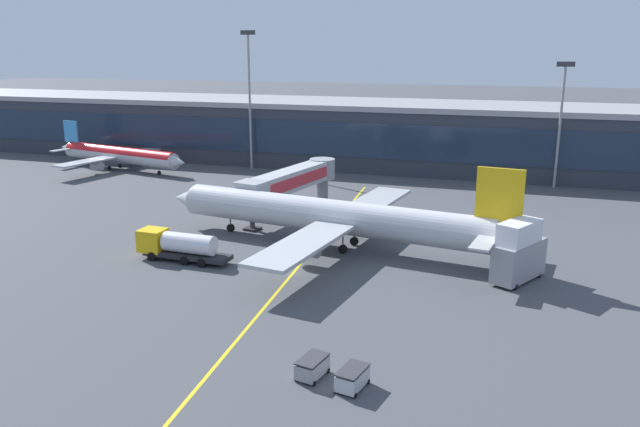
{
  "coord_description": "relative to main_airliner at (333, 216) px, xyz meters",
  "views": [
    {
      "loc": [
        21.91,
        -58.68,
        22.84
      ],
      "look_at": [
        0.65,
        6.89,
        4.5
      ],
      "focal_mm": 35.03,
      "sensor_mm": 36.0,
      "label": 1
    }
  ],
  "objects": [
    {
      "name": "ground_plane",
      "position": [
        -1.6,
        -8.85,
        -3.76
      ],
      "size": [
        700.0,
        700.0,
        0.0
      ],
      "primitive_type": "plane",
      "color": "#47494F"
    },
    {
      "name": "apron_lead_in_line",
      "position": [
        -1.56,
        -6.85,
        -3.76
      ],
      "size": [
        5.76,
        79.83,
        0.01
      ],
      "primitive_type": "cube",
      "rotation": [
        0.0,
        0.0,
        0.07
      ],
      "color": "yellow",
      "rests_on": "ground_plane"
    },
    {
      "name": "terminal_building",
      "position": [
        -18.73,
        54.37,
        2.52
      ],
      "size": [
        188.77,
        21.92,
        12.53
      ],
      "color": "#2D333D",
      "rests_on": "ground_plane"
    },
    {
      "name": "main_airliner",
      "position": [
        0.0,
        0.0,
        0.0
      ],
      "size": [
        46.15,
        37.01,
        11.04
      ],
      "color": "#B2B7BC",
      "rests_on": "ground_plane"
    },
    {
      "name": "jet_bridge",
      "position": [
        -10.03,
        13.42,
        1.02
      ],
      "size": [
        7.64,
        22.23,
        6.46
      ],
      "color": "#B2B7BC",
      "rests_on": "ground_plane"
    },
    {
      "name": "fuel_tanker",
      "position": [
        -14.87,
        -9.92,
        -2.02
      ],
      "size": [
        10.87,
        2.94,
        3.25
      ],
      "color": "#232326",
      "rests_on": "ground_plane"
    },
    {
      "name": "catering_lift",
      "position": [
        20.97,
        -5.0,
        -0.7
      ],
      "size": [
        5.39,
        7.18,
        6.3
      ],
      "color": "gray",
      "rests_on": "ground_plane"
    },
    {
      "name": "baggage_cart_0",
      "position": [
        7.37,
        -29.42,
        -2.98
      ],
      "size": [
        2.07,
        2.9,
        1.48
      ],
      "color": "gray",
      "rests_on": "ground_plane"
    },
    {
      "name": "baggage_cart_1",
      "position": [
        10.51,
        -30.05,
        -2.98
      ],
      "size": [
        2.07,
        2.9,
        1.48
      ],
      "color": "#B2B7BC",
      "rests_on": "ground_plane"
    },
    {
      "name": "commuter_jet_far",
      "position": [
        -53.33,
        33.78,
        -0.85
      ],
      "size": [
        33.22,
        26.58,
        8.67
      ],
      "color": "#B2B7BC",
      "rests_on": "ground_plane"
    },
    {
      "name": "apron_light_mast_0",
      "position": [
        -29.36,
        42.41,
        11.25
      ],
      "size": [
        2.8,
        0.5,
        25.98
      ],
      "color": "gray",
      "rests_on": "ground_plane"
    },
    {
      "name": "apron_light_mast_1",
      "position": [
        26.16,
        42.41,
        8.53
      ],
      "size": [
        2.8,
        0.5,
        20.71
      ],
      "color": "gray",
      "rests_on": "ground_plane"
    }
  ]
}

